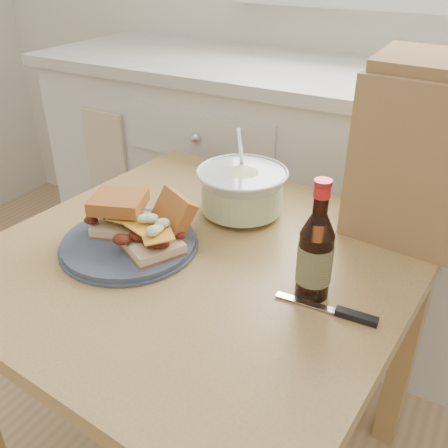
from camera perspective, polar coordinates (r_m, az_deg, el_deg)
The scene contains 9 objects.
cabinet_run at distance 1.84m, azimuth 15.70°, elevation 1.61°, with size 2.50×0.64×0.94m.
dining_table at distance 1.13m, azimuth -2.56°, elevation -7.82°, with size 0.94×0.94×0.72m.
plate at distance 1.10m, azimuth -10.78°, elevation -2.18°, with size 0.29×0.29×0.02m, color #3D4863.
sandwich_left at distance 1.12m, azimuth -11.84°, elevation 1.32°, with size 0.14×0.13×0.08m.
sandwich_right at distance 1.06m, azimuth -7.51°, elevation -0.70°, with size 0.15×0.20×0.10m.
coleslaw_bowl at distance 1.20m, azimuth 2.06°, elevation 3.59°, with size 0.22×0.22×0.22m.
beer_bottle at distance 0.92m, azimuth 10.40°, elevation -3.42°, with size 0.07×0.07×0.24m.
knife at distance 0.93m, azimuth 13.46°, elevation -9.85°, with size 0.19×0.02×0.01m.
paper_bag at distance 1.14m, azimuth 21.95°, elevation 6.70°, with size 0.28×0.18×0.36m, color #A3794E.
Camera 1 is at (0.33, 0.09, 1.31)m, focal length 40.00 mm.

